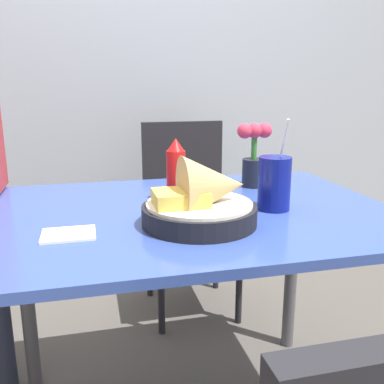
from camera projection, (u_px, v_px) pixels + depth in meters
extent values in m
cube|color=#9EA8B7|center=(134.00, 40.00, 2.24)|extent=(7.00, 0.06, 2.60)
cube|color=#334C9E|center=(190.00, 213.00, 1.20)|extent=(1.14, 0.82, 0.02)
cylinder|color=#4C4C51|center=(27.00, 295.00, 1.50)|extent=(0.05, 0.05, 0.72)
cylinder|color=#4C4C51|center=(292.00, 267.00, 1.74)|extent=(0.05, 0.05, 0.72)
cylinder|color=black|center=(161.00, 291.00, 1.86)|extent=(0.03, 0.03, 0.41)
cylinder|color=black|center=(239.00, 282.00, 1.94)|extent=(0.03, 0.03, 0.41)
cylinder|color=black|center=(149.00, 259.00, 2.20)|extent=(0.03, 0.03, 0.41)
cylinder|color=black|center=(216.00, 252.00, 2.28)|extent=(0.03, 0.03, 0.41)
cube|color=black|center=(191.00, 227.00, 2.02)|extent=(0.40, 0.40, 0.02)
cube|color=black|center=(183.00, 169.00, 2.13)|extent=(0.40, 0.03, 0.47)
cylinder|color=black|center=(199.00, 215.00, 1.07)|extent=(0.29, 0.29, 0.05)
cylinder|color=white|center=(199.00, 204.00, 1.06)|extent=(0.27, 0.27, 0.01)
cone|color=tan|center=(213.00, 186.00, 1.06)|extent=(0.16, 0.16, 0.16)
cube|color=#E5C14C|center=(181.00, 200.00, 1.03)|extent=(0.13, 0.10, 0.04)
cylinder|color=red|center=(176.00, 176.00, 1.28)|extent=(0.06, 0.06, 0.15)
cone|color=red|center=(176.00, 145.00, 1.25)|extent=(0.05, 0.05, 0.04)
cylinder|color=navy|center=(274.00, 183.00, 1.18)|extent=(0.09, 0.09, 0.15)
cylinder|color=black|center=(274.00, 188.00, 1.19)|extent=(0.08, 0.08, 0.12)
cylinder|color=white|center=(280.00, 159.00, 1.17)|extent=(0.01, 0.08, 0.23)
cylinder|color=black|center=(253.00, 173.00, 1.45)|extent=(0.07, 0.07, 0.09)
cylinder|color=#33722D|center=(254.00, 146.00, 1.43)|extent=(0.02, 0.02, 0.09)
sphere|color=#DB334C|center=(255.00, 131.00, 1.42)|extent=(0.05, 0.05, 0.05)
sphere|color=#DB334C|center=(245.00, 131.00, 1.41)|extent=(0.05, 0.05, 0.05)
sphere|color=#DB334C|center=(265.00, 130.00, 1.43)|extent=(0.05, 0.05, 0.05)
cube|color=white|center=(69.00, 234.00, 0.99)|extent=(0.12, 0.10, 0.01)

